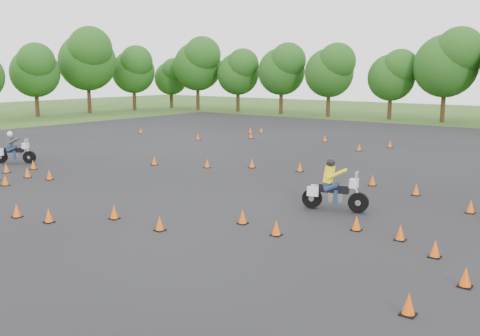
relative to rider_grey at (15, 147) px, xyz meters
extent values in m
plane|color=#2D5119|center=(14.47, -3.17, -0.86)|extent=(140.00, 140.00, 0.00)
plane|color=black|center=(14.47, 2.83, -0.85)|extent=(62.00, 62.00, 0.00)
cone|color=#FC590A|center=(13.70, 17.80, -0.63)|extent=(0.26, 0.26, 0.45)
cone|color=#FC590A|center=(21.31, -0.50, -0.63)|extent=(0.26, 0.26, 0.45)
cone|color=#FC590A|center=(12.89, -4.02, -0.63)|extent=(0.26, 0.26, 0.45)
cone|color=#FC590A|center=(1.75, 18.91, -0.63)|extent=(0.26, 0.26, 0.45)
cone|color=#FC590A|center=(2.23, 19.74, -0.63)|extent=(0.26, 0.26, 0.45)
cone|color=#FC590A|center=(9.08, 5.15, -0.63)|extent=(0.26, 0.26, 0.45)
cone|color=#FC590A|center=(23.75, -2.92, -0.63)|extent=(0.26, 0.26, 0.45)
cone|color=#FC590A|center=(22.13, 3.93, -0.63)|extent=(0.26, 0.26, 0.45)
cone|color=#FC590A|center=(13.41, 7.06, -0.63)|extent=(0.26, 0.26, 0.45)
cone|color=#FC590A|center=(6.37, 4.07, -0.63)|extent=(0.26, 0.26, 0.45)
cone|color=#FC590A|center=(19.88, -0.36, -0.63)|extent=(0.26, 0.26, 0.45)
cone|color=#FC590A|center=(15.20, 6.84, -0.63)|extent=(0.26, 0.26, 0.45)
cone|color=#FC590A|center=(22.57, -1.35, -0.63)|extent=(0.26, 0.26, 0.45)
cone|color=#FC590A|center=(-5.10, 13.58, -0.63)|extent=(0.26, 0.26, 0.45)
cone|color=#FC590A|center=(16.64, -1.90, -0.63)|extent=(0.26, 0.26, 0.45)
cone|color=#FC590A|center=(5.42, -1.52, -0.63)|extent=(0.26, 0.26, 0.45)
cone|color=#FC590A|center=(19.70, 5.47, -0.63)|extent=(0.26, 0.26, 0.45)
cone|color=#FC590A|center=(8.92, 17.95, -0.63)|extent=(0.26, 0.26, 0.45)
cone|color=#FC590A|center=(3.75, 16.25, -0.63)|extent=(0.26, 0.26, 0.45)
cone|color=#FC590A|center=(10.13, -5.87, -0.63)|extent=(0.26, 0.26, 0.45)
cone|color=#FC590A|center=(18.19, -2.29, -0.63)|extent=(0.26, 0.26, 0.45)
cone|color=#FC590A|center=(15.06, -4.04, -0.63)|extent=(0.26, 0.26, 0.45)
cone|color=#FC590A|center=(17.56, 6.17, -0.63)|extent=(0.26, 0.26, 0.45)
cone|color=#FC590A|center=(2.26, -1.79, -0.63)|extent=(0.26, 0.26, 0.45)
cone|color=#FC590A|center=(1.22, 13.27, -0.63)|extent=(0.26, 0.26, 0.45)
cone|color=#FC590A|center=(4.15, -1.83, -0.63)|extent=(0.26, 0.26, 0.45)
cone|color=#FC590A|center=(23.23, -5.11, -0.63)|extent=(0.26, 0.26, 0.45)
cone|color=#FC590A|center=(5.00, -3.39, -0.63)|extent=(0.26, 0.26, 0.45)
cone|color=#FC590A|center=(10.92, 6.49, -0.63)|extent=(0.26, 0.26, 0.45)
cone|color=#FC590A|center=(11.55, -5.58, -0.63)|extent=(0.26, 0.26, 0.45)
cone|color=#FC590A|center=(2.44, -0.47, -0.63)|extent=(0.26, 0.26, 0.45)
cone|color=#FC590A|center=(12.76, 15.22, -0.63)|extent=(0.26, 0.26, 0.45)
camera|label=1|loc=(26.61, -15.16, 3.98)|focal=40.00mm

